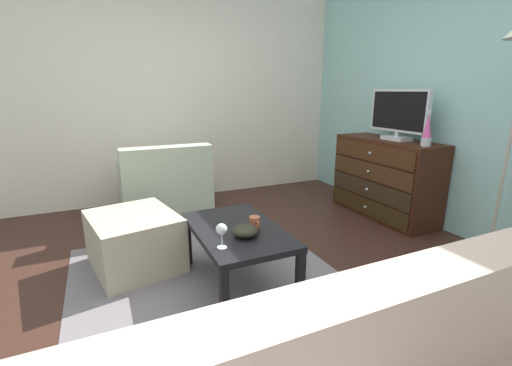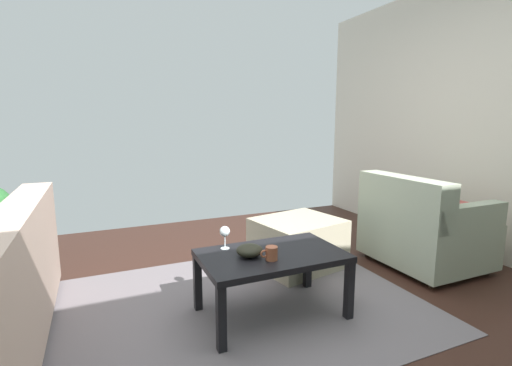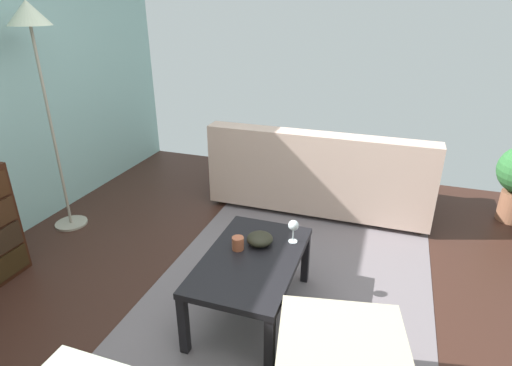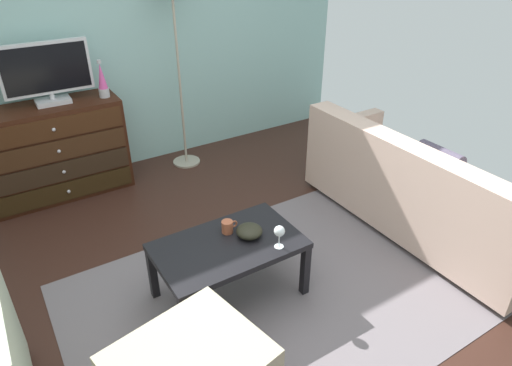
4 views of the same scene
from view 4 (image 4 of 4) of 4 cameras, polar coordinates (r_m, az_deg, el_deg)
name	(u,v)px [view 4 (image 4 of 4)]	position (r m, az deg, el deg)	size (l,w,h in m)	color
ground_plane	(231,295)	(3.21, -3.21, -13.91)	(5.20, 5.08, 0.05)	#371F18
wall_accent_rear	(103,32)	(4.57, -18.71, 17.58)	(5.20, 0.12, 2.67)	#91BEB9
area_rug	(271,298)	(3.14, 1.91, -14.34)	(2.60, 1.90, 0.01)	slate
dresser	(56,151)	(4.43, -23.97, 3.69)	(1.20, 0.49, 0.85)	#36190D
tv	(46,72)	(4.23, -24.95, 12.61)	(0.73, 0.18, 0.52)	silver
lava_lamp	(102,81)	(4.27, -18.85, 12.11)	(0.09, 0.09, 0.33)	#B7B7BC
coffee_table	(228,250)	(2.94, -3.50, -8.46)	(0.93, 0.57, 0.43)	black
wine_glass	(279,232)	(2.81, 2.97, -6.18)	(0.07, 0.07, 0.16)	silver
mug	(228,227)	(2.98, -3.59, -5.52)	(0.11, 0.08, 0.08)	#A75537
bowl_decorative	(249,231)	(2.94, -0.85, -6.09)	(0.17, 0.17, 0.08)	black
couch_large	(421,192)	(3.86, 20.15, -1.10)	(0.85, 2.05, 0.82)	#332319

